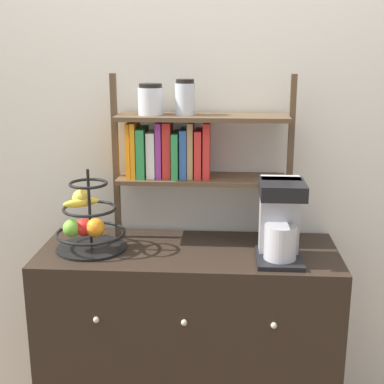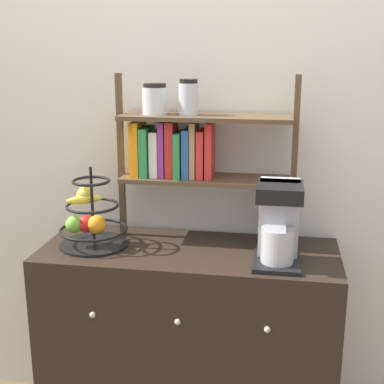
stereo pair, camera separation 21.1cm
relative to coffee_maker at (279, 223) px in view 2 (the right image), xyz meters
name	(u,v)px [view 2 (the right image)]	position (x,y,z in m)	size (l,w,h in m)	color
wall_back	(199,141)	(-0.36, 0.35, 0.24)	(7.00, 0.05, 2.60)	silver
sideboard	(189,348)	(-0.36, 0.07, -0.61)	(1.21, 0.49, 0.90)	black
coffee_maker	(279,223)	(0.00, 0.00, 0.00)	(0.18, 0.22, 0.32)	black
fruit_stand	(90,220)	(-0.76, 0.05, -0.05)	(0.29, 0.29, 0.33)	black
shelf_hutch	(183,144)	(-0.40, 0.21, 0.25)	(0.75, 0.20, 0.70)	brown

